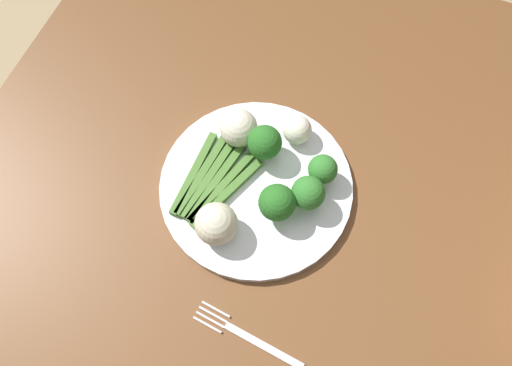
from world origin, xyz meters
TOP-DOWN VIEW (x-y plane):
  - ground_plane at (0.00, 0.00)m, footprint 6.00×6.00m
  - dining_table at (0.00, 0.00)m, footprint 1.19×0.95m
  - plate at (0.07, -0.01)m, footprint 0.30×0.30m
  - asparagus_bundle at (0.05, 0.06)m, footprint 0.16×0.10m
  - broccoli_back at (0.12, -0.10)m, footprint 0.04×0.04m
  - broccoli_left at (0.04, -0.05)m, footprint 0.05×0.05m
  - broccoli_outer_edge at (0.07, -0.09)m, footprint 0.05×0.05m
  - broccoli_near_center at (0.12, -0.00)m, footprint 0.05×0.05m
  - cauliflower_edge at (-0.02, 0.02)m, footprint 0.06×0.06m
  - cauliflower_front_left at (0.17, -0.04)m, footprint 0.05×0.05m
  - cauliflower_back_right at (0.14, 0.05)m, footprint 0.06×0.06m
  - fork at (-0.14, -0.07)m, footprint 0.04×0.17m

SIDE VIEW (x-z plane):
  - ground_plane at x=0.00m, z-range -0.02..0.00m
  - dining_table at x=0.00m, z-range 0.26..0.98m
  - fork at x=-0.14m, z-range 0.72..0.73m
  - plate at x=0.07m, z-range 0.72..0.74m
  - asparagus_bundle at x=0.05m, z-range 0.74..0.75m
  - cauliflower_front_left at x=0.17m, z-range 0.74..0.78m
  - cauliflower_back_right at x=0.14m, z-range 0.74..0.80m
  - cauliflower_edge at x=-0.02m, z-range 0.74..0.80m
  - broccoli_back at x=0.12m, z-range 0.74..0.80m
  - broccoli_outer_edge at x=0.07m, z-range 0.74..0.80m
  - broccoli_near_center at x=0.12m, z-range 0.74..0.81m
  - broccoli_left at x=0.04m, z-range 0.74..0.81m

